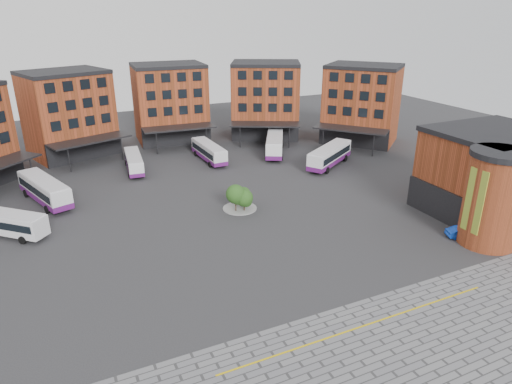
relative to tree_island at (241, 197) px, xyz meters
name	(u,v)px	position (x,y,z in m)	size (l,w,h in m)	color
ground	(267,254)	(-1.93, -11.49, -1.86)	(160.00, 160.00, 0.00)	#28282B
yellow_line	(365,325)	(0.07, -25.49, -1.83)	(26.00, 0.15, 0.02)	gold
main_building	(140,118)	(-6.70, 26.76, 5.36)	(94.14, 42.48, 14.60)	#983E21
east_building	(491,177)	(26.78, -14.54, 3.43)	(17.40, 15.40, 10.60)	#983E21
tree_island	(241,197)	(0.00, 0.00, 0.00)	(4.40, 4.40, 3.63)	gray
bus_a	(5,221)	(-27.01, 4.98, -0.13)	(9.16, 8.74, 2.92)	silver
bus_b	(45,190)	(-22.56, 13.50, -0.07)	(6.41, 12.02, 3.32)	silver
bus_c	(134,162)	(-9.28, 21.42, -0.38)	(3.26, 9.94, 2.75)	white
bus_d	(209,151)	(3.29, 21.30, -0.25)	(2.97, 10.68, 2.98)	silver
bus_e	(275,144)	(15.29, 20.20, -0.03)	(8.20, 11.87, 3.39)	white
bus_f	(330,155)	(20.34, 10.30, -0.08)	(11.33, 8.56, 3.30)	white
blue_car	(463,232)	(19.88, -17.54, -1.24)	(1.33, 3.81, 1.25)	#0C35A8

